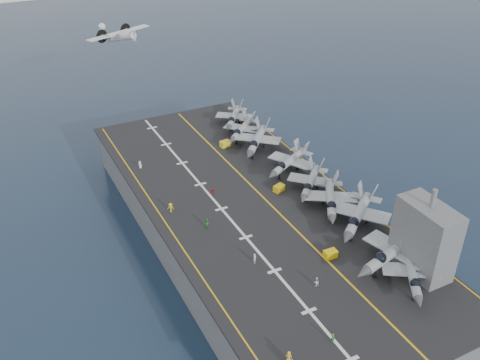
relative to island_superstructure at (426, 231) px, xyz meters
name	(u,v)px	position (x,y,z in m)	size (l,w,h in m)	color
ground	(249,244)	(-15.00, 30.00, -17.90)	(500.00, 500.00, 0.00)	#142135
hull	(249,224)	(-15.00, 30.00, -12.90)	(36.00, 90.00, 10.00)	#56595E
flight_deck	(249,202)	(-15.00, 30.00, -7.70)	(38.00, 92.00, 0.40)	black
foul_line	(263,197)	(-12.00, 30.00, -7.48)	(0.35, 90.00, 0.02)	gold
landing_centerline	(221,209)	(-21.00, 30.00, -7.48)	(0.50, 90.00, 0.02)	silver
deck_edge_port	(167,224)	(-32.00, 30.00, -7.48)	(0.25, 90.00, 0.02)	gold
deck_edge_stbd	(328,179)	(3.50, 30.00, -7.48)	(0.25, 90.00, 0.02)	gold
island_superstructure	(426,231)	(0.00, 0.00, 0.00)	(5.00, 10.00, 15.00)	#56595E
fighter_jet_0	(412,272)	(-3.77, -2.14, -5.19)	(14.69, 15.98, 4.62)	gray
fighter_jet_1	(394,250)	(-3.20, 2.78, -4.64)	(18.70, 14.77, 5.72)	gray
fighter_jet_2	(358,214)	(-1.68, 13.79, -4.70)	(19.33, 18.41, 5.60)	#90979E
fighter_jet_3	(331,198)	(-2.82, 20.64, -4.94)	(16.22, 17.70, 5.12)	#939CA4
fighter_jet_4	(311,181)	(-2.61, 27.58, -5.08)	(16.46, 16.41, 4.84)	#9CA3AB
fighter_jet_5	(289,161)	(-2.20, 36.38, -5.00)	(17.22, 15.32, 5.00)	#949BA3
fighter_jet_6	(257,139)	(-3.48, 48.09, -4.82)	(17.96, 18.39, 5.36)	#9CA6AD
fighter_jet_7	(242,128)	(-3.66, 55.28, -5.15)	(16.06, 15.76, 4.69)	gray
fighter_jet_8	(234,116)	(-2.29, 62.33, -5.14)	(15.44, 16.34, 4.73)	#A1A9B2
tow_cart_a	(330,254)	(-11.02, 8.83, -6.85)	(2.19, 1.45, 1.30)	yellow
tow_cart_b	(279,188)	(-8.04, 30.53, -6.84)	(2.54, 2.07, 1.31)	gold
tow_cart_c	(225,144)	(-9.22, 52.86, -6.81)	(2.51, 1.85, 1.38)	yellow
crew_0	(289,357)	(-28.48, -6.47, -6.60)	(1.28, 1.25, 1.79)	gold
crew_1	(255,258)	(-22.86, 13.28, -6.60)	(1.26, 1.28, 1.79)	silver
crew_2	(207,223)	(-25.79, 25.89, -6.58)	(0.74, 1.11, 1.84)	green
crew_3	(171,208)	(-29.85, 33.42, -6.55)	(1.37, 1.24, 1.90)	yellow
crew_4	(213,192)	(-20.51, 35.06, -6.68)	(1.05, 0.76, 1.63)	red
crew_5	(140,165)	(-29.78, 52.06, -6.67)	(1.17, 1.18, 1.67)	white
crew_6	(333,338)	(-21.43, -6.40, -6.68)	(0.93, 1.14, 1.64)	#22872C
crew_7	(316,282)	(-17.06, 4.03, -6.68)	(1.04, 0.73, 1.65)	silver
transport_plane	(119,37)	(-20.42, 93.93, 8.84)	(23.06, 19.81, 4.59)	silver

